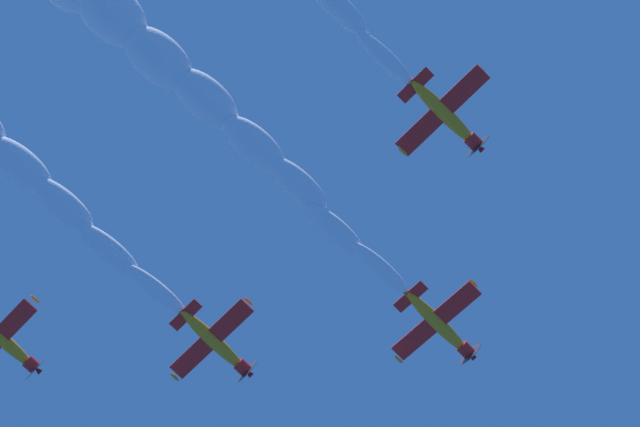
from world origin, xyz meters
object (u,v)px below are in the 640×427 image
(airplane_left_wingman, at_px, (216,343))
(airplane_slot_tail, at_px, (4,341))
(airplane_lead, at_px, (440,325))
(airplane_right_wingman, at_px, (446,115))

(airplane_left_wingman, xyz_separation_m, airplane_slot_tail, (-11.07, 12.96, 1.30))
(airplane_lead, xyz_separation_m, airplane_slot_tail, (-21.90, 26.96, 0.62))
(airplane_right_wingman, xyz_separation_m, airplane_slot_tail, (-9.39, 38.14, 0.27))
(airplane_lead, bearing_deg, airplane_left_wingman, 127.73)
(airplane_lead, relative_size, airplane_left_wingman, 1.00)
(airplane_lead, xyz_separation_m, airplane_right_wingman, (-12.51, -11.18, 0.35))
(airplane_lead, distance_m, airplane_right_wingman, 16.78)
(airplane_right_wingman, height_order, airplane_slot_tail, airplane_slot_tail)
(airplane_left_wingman, height_order, airplane_slot_tail, airplane_slot_tail)
(airplane_left_wingman, bearing_deg, airplane_slot_tail, 130.49)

